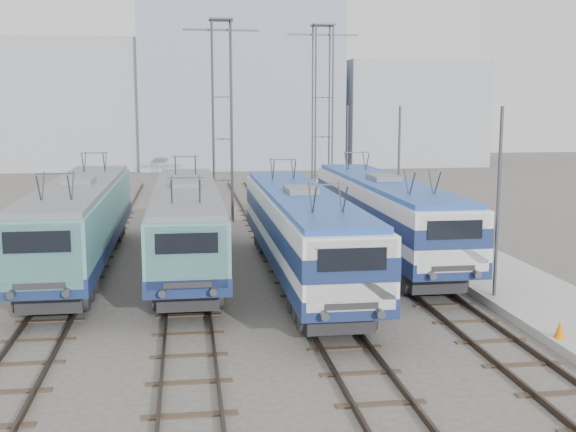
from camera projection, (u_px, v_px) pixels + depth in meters
The scene contains 15 objects.
ground at pixel (261, 331), 22.68m from camera, with size 160.00×160.00×0.00m, color #514C47.
platform at pixel (471, 262), 31.90m from camera, with size 4.00×70.00×0.30m, color #9E9E99.
locomotive_far_left at pixel (80, 218), 30.72m from camera, with size 2.91×18.35×3.45m.
locomotive_center_left at pixel (186, 220), 30.73m from camera, with size 2.80×17.66×3.32m.
locomotive_center_right at pixel (302, 227), 28.43m from camera, with size 2.81×17.79×3.34m.
locomotive_far_right at pixel (384, 210), 33.07m from camera, with size 2.83×17.90×3.36m.
catenary_tower_west at pixel (222, 112), 43.19m from camera, with size 4.50×1.20×12.00m.
catenary_tower_east at pixel (322, 111), 46.05m from camera, with size 4.50×1.20×12.00m.
mast_front at pixel (498, 207), 25.30m from camera, with size 0.12×0.12×7.00m, color #3F4247.
mast_mid at pixel (399, 174), 37.04m from camera, with size 0.12×0.12×7.00m, color #3F4247.
mast_rear at pixel (347, 158), 48.78m from camera, with size 0.12×0.12×7.00m, color #3F4247.
safety_cone at pixel (560, 329), 21.05m from camera, with size 0.34×0.34×0.51m, color orange.
building_west at pixel (78, 105), 80.33m from camera, with size 18.00×12.00×14.00m, color #989DA9.
building_center at pixel (239, 87), 82.52m from camera, with size 22.00×14.00×18.00m, color #8892A9.
building_east at pixel (407, 114), 85.76m from camera, with size 16.00×12.00×12.00m, color #989DA9.
Camera 1 is at (-2.23, -21.76, 7.05)m, focal length 45.00 mm.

